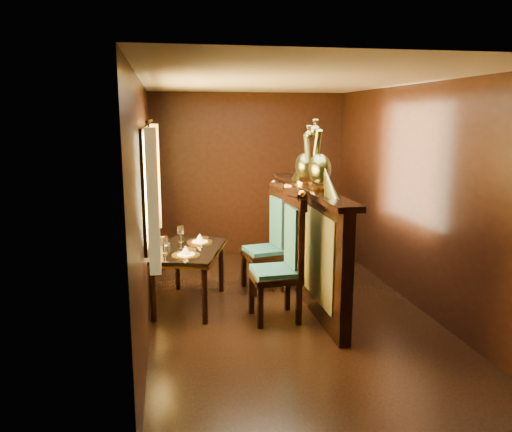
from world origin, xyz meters
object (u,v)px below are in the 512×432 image
object	(u,v)px
chair_right	(273,234)
peacock_right	(305,155)
dining_table	(189,254)
peacock_left	(320,156)
chair_left	(287,252)

from	to	relation	value
chair_right	peacock_right	bearing A→B (deg)	-51.19
dining_table	chair_right	world-z (taller)	chair_right
peacock_left	dining_table	bearing A→B (deg)	161.89
peacock_right	dining_table	bearing A→B (deg)	-174.24
dining_table	chair_left	world-z (taller)	chair_left
dining_table	chair_right	bearing A→B (deg)	36.99
chair_left	peacock_right	bearing A→B (deg)	58.96
dining_table	peacock_left	size ratio (longest dim) A/B	1.71
chair_right	peacock_left	size ratio (longest dim) A/B	1.79
dining_table	peacock_right	world-z (taller)	peacock_right
chair_left	dining_table	bearing A→B (deg)	148.20
chair_left	peacock_right	distance (m)	1.25
dining_table	chair_left	xyz separation A→B (m)	(1.00, -0.56, 0.13)
chair_left	chair_right	distance (m)	0.96
peacock_left	peacock_right	bearing A→B (deg)	90.00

